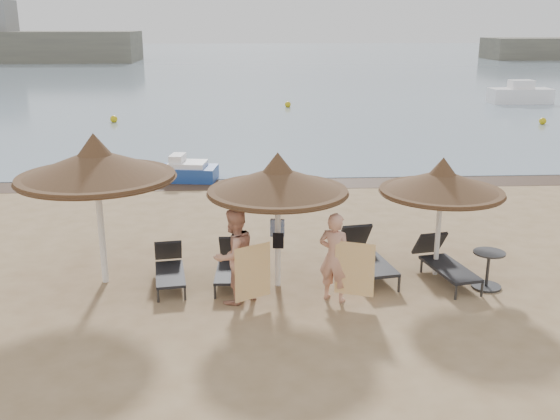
% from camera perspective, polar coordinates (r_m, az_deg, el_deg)
% --- Properties ---
extents(ground, '(160.00, 160.00, 0.00)m').
position_cam_1_polar(ground, '(12.26, -1.22, -8.59)').
color(ground, tan).
rests_on(ground, ground).
extents(sea, '(200.00, 140.00, 0.03)m').
position_cam_1_polar(sea, '(91.22, -3.04, 13.53)').
color(sea, gray).
rests_on(sea, ground).
extents(wet_sand_strip, '(200.00, 1.60, 0.01)m').
position_cam_1_polar(wet_sand_strip, '(21.13, -2.12, 2.43)').
color(wet_sand_strip, '#463224').
rests_on(wet_sand_strip, ground).
extents(far_shore, '(150.00, 54.80, 12.00)m').
position_cam_1_polar(far_shore, '(92.30, -19.38, 14.48)').
color(far_shore, '#6B6754').
rests_on(far_shore, ground).
extents(palapa_left, '(3.19, 3.19, 3.16)m').
position_cam_1_polar(palapa_left, '(13.00, -16.50, 3.97)').
color(palapa_left, white).
rests_on(palapa_left, ground).
extents(palapa_center, '(2.84, 2.84, 2.82)m').
position_cam_1_polar(palapa_center, '(12.35, -0.21, 2.69)').
color(palapa_center, white).
rests_on(palapa_center, ground).
extents(palapa_right, '(2.61, 2.61, 2.59)m').
position_cam_1_polar(palapa_right, '(13.41, 14.58, 2.48)').
color(palapa_right, white).
rests_on(palapa_right, ground).
extents(lounger_far_left, '(0.82, 1.80, 0.77)m').
position_cam_1_polar(lounger_far_left, '(13.27, -10.07, -5.17)').
color(lounger_far_left, '#303032').
rests_on(lounger_far_left, ground).
extents(lounger_near_left, '(0.68, 1.83, 0.81)m').
position_cam_1_polar(lounger_near_left, '(13.26, -4.44, -4.89)').
color(lounger_near_left, '#303032').
rests_on(lounger_near_left, ground).
extents(lounger_near_right, '(1.05, 2.17, 0.93)m').
position_cam_1_polar(lounger_near_right, '(13.69, 7.78, -4.05)').
color(lounger_near_right, '#303032').
rests_on(lounger_near_right, ground).
extents(lounger_far_right, '(1.02, 2.02, 0.86)m').
position_cam_1_polar(lounger_far_right, '(13.72, 14.73, -4.54)').
color(lounger_far_right, '#303032').
rests_on(lounger_far_right, ground).
extents(side_table, '(0.65, 0.65, 0.78)m').
position_cam_1_polar(side_table, '(13.52, 18.45, -5.30)').
color(side_table, '#303032').
rests_on(side_table, ground).
extents(person_left, '(1.20, 1.15, 2.20)m').
position_cam_1_polar(person_left, '(11.98, -4.22, -3.54)').
color(person_left, tan).
rests_on(person_left, ground).
extents(person_right, '(1.14, 1.02, 2.08)m').
position_cam_1_polar(person_right, '(12.08, 5.04, -3.68)').
color(person_right, tan).
rests_on(person_right, ground).
extents(towel_left, '(0.68, 0.40, 1.08)m').
position_cam_1_polar(towel_left, '(11.78, -2.50, -5.71)').
color(towel_left, orange).
rests_on(towel_left, ground).
extents(towel_right, '(0.73, 0.29, 1.07)m').
position_cam_1_polar(towel_right, '(12.01, 6.83, -5.39)').
color(towel_right, orange).
rests_on(towel_right, ground).
extents(bag_patterned, '(0.30, 0.15, 0.36)m').
position_cam_1_polar(bag_patterned, '(12.81, -0.25, -1.65)').
color(bag_patterned, silver).
rests_on(bag_patterned, ground).
extents(bag_dark, '(0.22, 0.10, 0.31)m').
position_cam_1_polar(bag_dark, '(12.54, -0.16, -2.83)').
color(bag_dark, black).
rests_on(bag_dark, ground).
extents(pedal_boat, '(2.08, 1.41, 0.90)m').
position_cam_1_polar(pedal_boat, '(21.74, -8.47, 3.56)').
color(pedal_boat, '#1F4396').
rests_on(pedal_boat, ground).
extents(buoy_left, '(0.40, 0.40, 0.40)m').
position_cam_1_polar(buoy_left, '(35.29, -14.95, 8.03)').
color(buoy_left, gold).
rests_on(buoy_left, ground).
extents(buoy_mid, '(0.38, 0.38, 0.38)m').
position_cam_1_polar(buoy_mid, '(40.33, 0.72, 9.62)').
color(buoy_mid, gold).
rests_on(buoy_mid, ground).
extents(buoy_right, '(0.38, 0.38, 0.38)m').
position_cam_1_polar(buoy_right, '(36.28, 22.89, 7.50)').
color(buoy_right, gold).
rests_on(buoy_right, ground).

